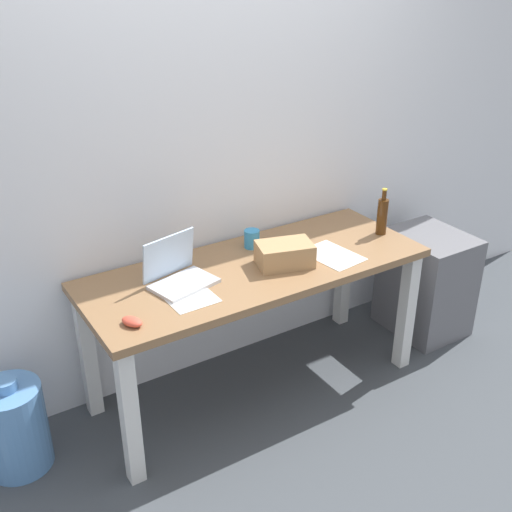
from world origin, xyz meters
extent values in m
plane|color=#42474C|center=(0.00, 0.00, 0.00)|extent=(8.00, 8.00, 0.00)
cube|color=white|center=(0.00, 0.39, 1.30)|extent=(5.20, 0.08, 2.60)
cube|color=olive|center=(0.00, 0.00, 0.72)|extent=(1.73, 0.66, 0.04)
cube|color=silver|center=(-0.81, -0.27, 0.35)|extent=(0.07, 0.07, 0.70)
cube|color=silver|center=(0.81, -0.27, 0.35)|extent=(0.07, 0.07, 0.70)
cube|color=silver|center=(-0.81, 0.27, 0.35)|extent=(0.07, 0.07, 0.70)
cube|color=silver|center=(0.81, 0.27, 0.35)|extent=(0.07, 0.07, 0.70)
cube|color=silver|center=(-0.39, 0.00, 0.75)|extent=(0.32, 0.26, 0.02)
cube|color=silver|center=(-0.42, 0.10, 0.86)|extent=(0.29, 0.10, 0.21)
cylinder|color=#47280F|center=(0.78, -0.04, 0.84)|extent=(0.06, 0.06, 0.20)
cylinder|color=#47280F|center=(0.78, -0.04, 0.96)|extent=(0.02, 0.02, 0.05)
cylinder|color=gold|center=(0.78, -0.04, 0.99)|extent=(0.03, 0.03, 0.01)
ellipsoid|color=#D84C38|center=(-0.72, -0.18, 0.76)|extent=(0.10, 0.12, 0.03)
cube|color=tan|center=(0.12, -0.07, 0.80)|extent=(0.30, 0.24, 0.12)
cylinder|color=#338CC6|center=(0.09, 0.19, 0.79)|extent=(0.08, 0.08, 0.09)
cube|color=white|center=(0.38, -0.12, 0.74)|extent=(0.25, 0.32, 0.00)
cube|color=white|center=(-0.42, -0.07, 0.74)|extent=(0.22, 0.30, 0.00)
cylinder|color=#598CC6|center=(-1.22, 0.10, 0.21)|extent=(0.29, 0.29, 0.42)
cylinder|color=#598CC6|center=(-1.22, 0.10, 0.45)|extent=(0.10, 0.10, 0.05)
cube|color=slate|center=(1.19, -0.05, 0.31)|extent=(0.40, 0.48, 0.63)
camera|label=1|loc=(-1.46, -2.31, 2.15)|focal=43.95mm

